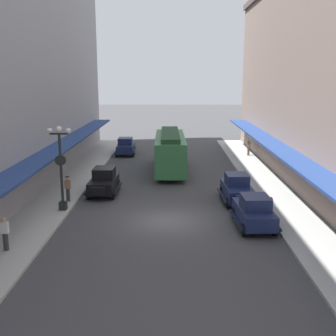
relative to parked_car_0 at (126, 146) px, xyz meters
The scene contains 13 objects.
ground_plane 21.22m from the parked_car_0, 77.30° to the right, with size 200.00×200.00×0.00m, color #424244.
sidewalk_left 20.89m from the parked_car_0, 97.82° to the right, with size 3.00×60.00×0.15m, color #B7B5AD.
sidewalk_right 24.01m from the parked_car_0, 59.54° to the right, with size 3.00×60.00×0.15m, color #B7B5AD.
parked_car_0 is the anchor object (origin of this frame).
parked_car_1 19.23m from the parked_car_0, 61.18° to the right, with size 2.25×4.30×1.84m.
parked_car_2 15.03m from the parked_car_0, 89.55° to the right, with size 2.17×4.27×1.84m.
parked_car_3 23.62m from the parked_car_0, 66.35° to the right, with size 2.29×4.31×1.84m.
streetcar 9.29m from the parked_car_0, 58.98° to the right, with size 2.69×9.64×3.46m.
lamp_post_with_clock 19.33m from the parked_car_0, 95.19° to the right, with size 1.42×0.44×5.16m.
fire_hydrant 21.99m from the parked_car_0, 59.96° to the right, with size 0.24×0.24×0.82m.
pedestrian_0 12.87m from the parked_car_0, ahead, with size 0.36×0.24×1.64m.
pedestrian_1 17.47m from the parked_car_0, 96.11° to the right, with size 0.36×0.28×1.67m.
pedestrian_3 25.43m from the parked_car_0, 96.45° to the right, with size 0.36×0.24×1.64m.
Camera 1 is at (0.32, -22.88, 8.18)m, focal length 44.59 mm.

